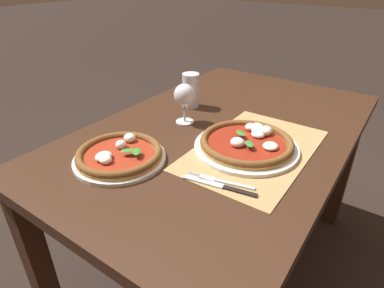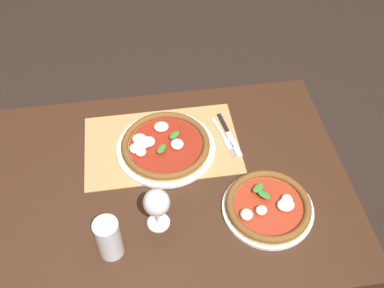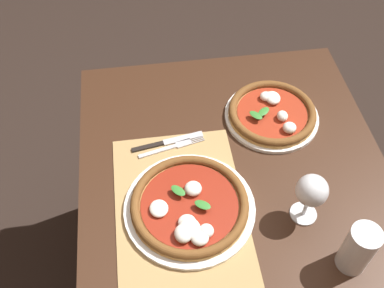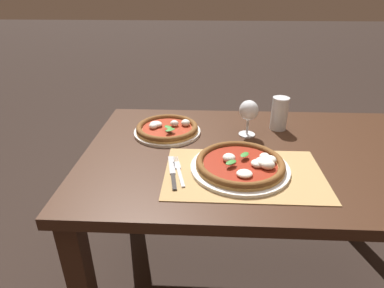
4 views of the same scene
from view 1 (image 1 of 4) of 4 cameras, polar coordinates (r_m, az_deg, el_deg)
ground_plane at (r=1.68m, az=4.43°, el=-20.24°), size 24.00×24.00×0.00m
dining_table at (r=1.27m, az=5.52°, el=-1.14°), size 1.39×0.87×0.74m
paper_placemat at (r=1.08m, az=10.99°, el=-0.97°), size 0.54×0.34×0.00m
pizza_near at (r=1.07m, az=9.80°, el=0.21°), size 0.34×0.34×0.05m
pizza_far at (r=1.02m, az=-12.81°, el=-1.90°), size 0.29×0.29×0.05m
wine_glass at (r=1.21m, az=-1.35°, el=8.41°), size 0.08×0.08×0.16m
pint_glass at (r=1.38m, az=-0.23°, el=9.38°), size 0.07×0.07×0.15m
fork at (r=0.91m, az=4.87°, el=-6.55°), size 0.06×0.20×0.00m
knife at (r=0.89m, az=4.80°, el=-7.39°), size 0.05×0.21×0.01m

